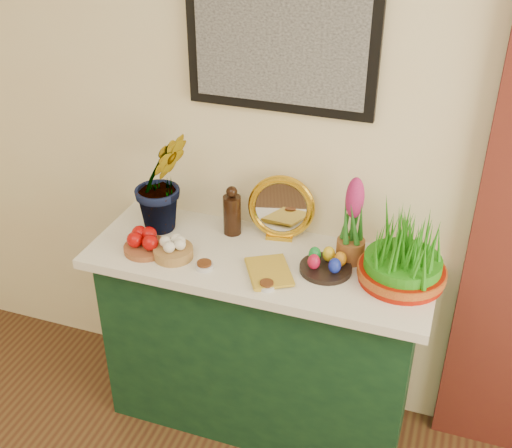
{
  "coord_description": "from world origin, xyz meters",
  "views": [
    {
      "loc": [
        0.71,
        -0.04,
        2.33
      ],
      "look_at": [
        0.02,
        1.95,
        1.07
      ],
      "focal_mm": 45.0,
      "sensor_mm": 36.0,
      "label": 1
    }
  ],
  "objects_px": {
    "mirror": "(281,208)",
    "book": "(249,274)",
    "hyacinth_green": "(161,166)",
    "wheatgrass_sabzeh": "(404,254)",
    "sideboard": "(260,344)"
  },
  "relations": [
    {
      "from": "hyacinth_green",
      "to": "book",
      "type": "bearing_deg",
      "value": -71.45
    },
    {
      "from": "hyacinth_green",
      "to": "book",
      "type": "xyz_separation_m",
      "value": [
        0.47,
        -0.23,
        -0.28
      ]
    },
    {
      "from": "hyacinth_green",
      "to": "mirror",
      "type": "height_order",
      "value": "hyacinth_green"
    },
    {
      "from": "sideboard",
      "to": "mirror",
      "type": "bearing_deg",
      "value": 79.59
    },
    {
      "from": "hyacinth_green",
      "to": "mirror",
      "type": "bearing_deg",
      "value": -34.4
    },
    {
      "from": "sideboard",
      "to": "book",
      "type": "distance_m",
      "value": 0.5
    },
    {
      "from": "book",
      "to": "wheatgrass_sabzeh",
      "type": "relative_size",
      "value": 0.63
    },
    {
      "from": "hyacinth_green",
      "to": "wheatgrass_sabzeh",
      "type": "relative_size",
      "value": 1.74
    },
    {
      "from": "hyacinth_green",
      "to": "wheatgrass_sabzeh",
      "type": "height_order",
      "value": "hyacinth_green"
    },
    {
      "from": "sideboard",
      "to": "hyacinth_green",
      "type": "bearing_deg",
      "value": 169.77
    },
    {
      "from": "sideboard",
      "to": "wheatgrass_sabzeh",
      "type": "height_order",
      "value": "wheatgrass_sabzeh"
    },
    {
      "from": "mirror",
      "to": "book",
      "type": "relative_size",
      "value": 1.36
    },
    {
      "from": "mirror",
      "to": "book",
      "type": "distance_m",
      "value": 0.35
    },
    {
      "from": "wheatgrass_sabzeh",
      "to": "hyacinth_green",
      "type": "bearing_deg",
      "value": 176.57
    },
    {
      "from": "sideboard",
      "to": "wheatgrass_sabzeh",
      "type": "xyz_separation_m",
      "value": [
        0.56,
        0.02,
        0.59
      ]
    }
  ]
}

